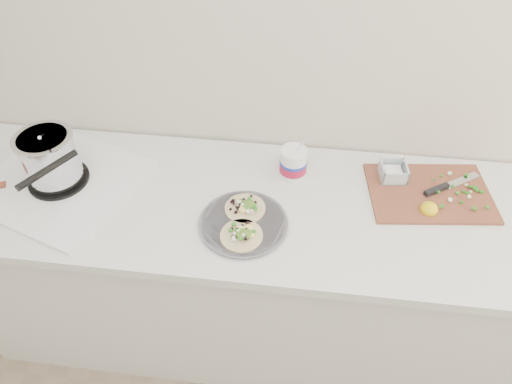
# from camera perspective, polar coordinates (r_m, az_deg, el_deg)

# --- Properties ---
(counter) EXTENTS (2.44, 0.66, 0.90)m
(counter) POSITION_cam_1_polar(r_m,az_deg,el_deg) (1.95, 1.54, -10.25)
(counter) COLOR silver
(counter) RESTS_ON ground
(stove) EXTENTS (0.65, 0.63, 0.25)m
(stove) POSITION_cam_1_polar(r_m,az_deg,el_deg) (1.76, -23.98, 2.98)
(stove) COLOR silver
(stove) RESTS_ON counter
(taco_plate) EXTENTS (0.30, 0.30, 0.04)m
(taco_plate) POSITION_cam_1_polar(r_m,az_deg,el_deg) (1.52, -1.59, -3.70)
(taco_plate) COLOR #5C5B62
(taco_plate) RESTS_ON counter
(tub) EXTENTS (0.10, 0.10, 0.22)m
(tub) POSITION_cam_1_polar(r_m,az_deg,el_deg) (1.66, 4.79, 3.83)
(tub) COLOR white
(tub) RESTS_ON counter
(cutboard) EXTENTS (0.45, 0.34, 0.07)m
(cutboard) POSITION_cam_1_polar(r_m,az_deg,el_deg) (1.73, 20.67, 0.39)
(cutboard) COLOR brown
(cutboard) RESTS_ON counter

